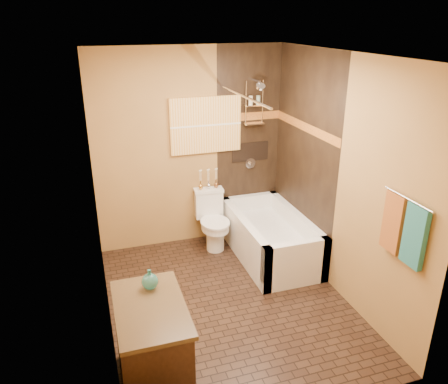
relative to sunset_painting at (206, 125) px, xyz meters
name	(u,v)px	position (x,y,z in m)	size (l,w,h in m)	color
floor	(228,302)	(-0.20, -1.48, -1.55)	(3.00, 3.00, 0.00)	black
wall_left	(98,208)	(-1.40, -1.48, -0.30)	(0.02, 3.00, 2.50)	#A97C41
wall_right	(339,179)	(1.00, -1.48, -0.30)	(0.02, 3.00, 2.50)	#A97C41
wall_back	(190,149)	(-0.20, 0.02, -0.30)	(2.40, 0.02, 2.50)	#A97C41
wall_front	(303,275)	(-0.20, -2.98, -0.30)	(2.40, 0.02, 2.50)	#A97C41
ceiling	(229,54)	(-0.20, -1.48, 0.95)	(3.00, 3.00, 0.00)	silver
alcove_tile_back	(248,144)	(0.57, 0.01, -0.30)	(0.85, 0.01, 2.50)	black
alcove_tile_right	(304,158)	(0.99, -0.73, -0.30)	(0.01, 1.50, 2.50)	black
mosaic_band_back	(249,116)	(0.57, 0.00, 0.07)	(0.85, 0.01, 0.10)	brown
mosaic_band_right	(305,127)	(0.98, -0.73, 0.07)	(0.01, 1.50, 0.10)	brown
alcove_niche	(250,152)	(0.60, 0.01, -0.40)	(0.50, 0.01, 0.25)	black
shower_fixtures	(254,114)	(0.60, -0.10, 0.12)	(0.24, 0.33, 1.16)	silver
curtain_rod	(242,95)	(0.20, -0.73, 0.47)	(0.03, 0.03, 1.55)	silver
towel_bar	(408,199)	(0.95, -2.53, -0.10)	(0.02, 0.02, 0.55)	silver
towel_teal	(415,236)	(0.96, -2.66, -0.37)	(0.05, 0.22, 0.52)	#216F70
towel_rust	(393,223)	(0.96, -2.40, -0.37)	(0.05, 0.22, 0.52)	#96551B
sunset_painting	(206,125)	(0.00, 0.00, 0.00)	(0.90, 0.04, 0.70)	gold
vanity_mirror	(103,224)	(-1.39, -2.34, -0.05)	(0.01, 1.00, 0.90)	white
bathtub	(270,240)	(0.60, -0.73, -1.33)	(0.80, 1.50, 0.55)	white
toilet	(213,220)	(0.00, -0.25, -1.18)	(0.39, 0.57, 0.74)	white
vanity	(152,347)	(-1.12, -2.34, -1.16)	(0.54, 0.87, 0.77)	black
teal_bottle	(150,279)	(-1.07, -2.11, -0.69)	(0.13, 0.13, 0.21)	#256F64
bud_vases	(208,179)	(0.00, -0.09, -0.67)	(0.26, 0.06, 0.26)	gold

